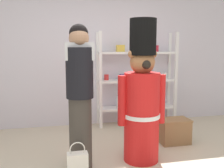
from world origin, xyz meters
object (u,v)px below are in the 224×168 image
merchandise_shelf (137,79)px  person_shopper (80,93)px  shopping_bag (78,167)px  display_crate (174,131)px  teddy_bear_guard (142,100)px

merchandise_shelf → person_shopper: merchandise_shelf is taller
shopping_bag → display_crate: size_ratio=0.98×
display_crate → merchandise_shelf: bearing=102.2°
person_shopper → shopping_bag: 0.81m
display_crate → shopping_bag: bearing=-151.5°
teddy_bear_guard → person_shopper: (-0.77, -0.04, 0.12)m
merchandise_shelf → teddy_bear_guard: teddy_bear_guard is taller
person_shopper → display_crate: person_shopper is taller
display_crate → person_shopper: bearing=-160.8°
merchandise_shelf → display_crate: (0.24, -1.10, -0.67)m
teddy_bear_guard → person_shopper: teddy_bear_guard is taller
merchandise_shelf → display_crate: size_ratio=3.79×
shopping_bag → merchandise_shelf: bearing=56.3°
teddy_bear_guard → person_shopper: 0.78m
teddy_bear_guard → display_crate: 1.02m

